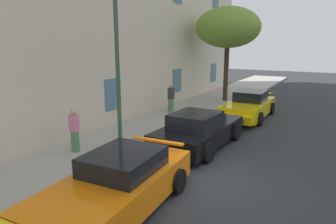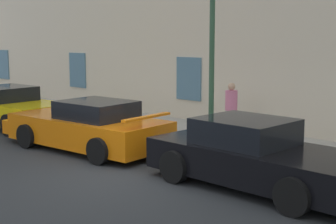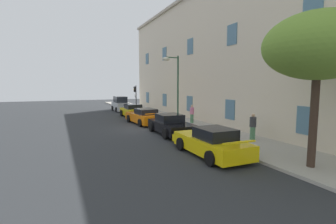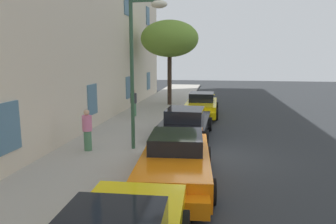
# 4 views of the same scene
# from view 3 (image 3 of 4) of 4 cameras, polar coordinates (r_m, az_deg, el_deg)

# --- Properties ---
(ground_plane) EXTENTS (80.00, 80.00, 0.00)m
(ground_plane) POSITION_cam_3_polar(r_m,az_deg,el_deg) (19.95, -5.58, -3.85)
(ground_plane) COLOR #2B2D30
(sidewalk) EXTENTS (60.00, 3.86, 0.14)m
(sidewalk) POSITION_cam_3_polar(r_m,az_deg,el_deg) (21.49, 4.54, -2.92)
(sidewalk) COLOR #A8A399
(sidewalk) RESTS_ON ground
(building_facade) EXTENTS (40.07, 5.28, 12.24)m
(building_facade) POSITION_cam_3_polar(r_m,az_deg,el_deg) (23.71, 14.13, 12.49)
(building_facade) COLOR beige
(building_facade) RESTS_ON ground
(sportscar_red_lead) EXTENTS (4.81, 2.30, 1.38)m
(sportscar_red_lead) POSITION_cam_3_polar(r_m,az_deg,el_deg) (26.89, -7.66, 0.08)
(sportscar_red_lead) COLOR yellow
(sportscar_red_lead) RESTS_ON ground
(sportscar_yellow_flank) EXTENTS (5.21, 2.44, 1.37)m
(sportscar_yellow_flank) POSITION_cam_3_polar(r_m,az_deg,el_deg) (22.72, -5.54, -1.06)
(sportscar_yellow_flank) COLOR orange
(sportscar_yellow_flank) RESTS_ON ground
(sportscar_white_middle) EXTENTS (5.06, 2.34, 1.39)m
(sportscar_white_middle) POSITION_cam_3_polar(r_m,az_deg,el_deg) (17.60, 0.97, -3.16)
(sportscar_white_middle) COLOR black
(sportscar_white_middle) RESTS_ON ground
(sportscar_tail_end) EXTENTS (5.01, 2.14, 1.42)m
(sportscar_tail_end) POSITION_cam_3_polar(r_m,az_deg,el_deg) (12.81, 9.37, -6.83)
(sportscar_tail_end) COLOR yellow
(sportscar_tail_end) RESTS_ON ground
(hatchback_parked) EXTENTS (3.60, 1.83, 1.92)m
(hatchback_parked) POSITION_cam_3_polar(r_m,az_deg,el_deg) (33.55, -10.81, 1.69)
(hatchback_parked) COLOR #B2B7BC
(hatchback_parked) RESTS_ON ground
(tree_near_kerb) EXTENTS (4.23, 4.23, 6.20)m
(tree_near_kerb) POSITION_cam_3_polar(r_m,az_deg,el_deg) (11.71, 31.06, 12.64)
(tree_near_kerb) COLOR #38281E
(tree_near_kerb) RESTS_ON sidewalk
(traffic_light) EXTENTS (0.44, 0.36, 3.23)m
(traffic_light) POSITION_cam_3_polar(r_m,az_deg,el_deg) (30.09, -7.44, 4.06)
(traffic_light) COLOR black
(traffic_light) RESTS_ON sidewalk
(street_lamp) EXTENTS (0.44, 1.42, 5.67)m
(street_lamp) POSITION_cam_3_polar(r_m,az_deg,el_deg) (20.49, 1.20, 7.83)
(street_lamp) COLOR #2D5138
(street_lamp) RESTS_ON sidewalk
(pedestrian_admiring) EXTENTS (0.46, 0.46, 1.61)m
(pedestrian_admiring) POSITION_cam_3_polar(r_m,az_deg,el_deg) (16.24, 18.76, -3.12)
(pedestrian_admiring) COLOR #4C7F59
(pedestrian_admiring) RESTS_ON sidewalk
(pedestrian_strolling) EXTENTS (0.49, 0.49, 1.58)m
(pedestrian_strolling) POSITION_cam_3_polar(r_m,az_deg,el_deg) (22.05, 5.47, -0.40)
(pedestrian_strolling) COLOR #4C7F59
(pedestrian_strolling) RESTS_ON sidewalk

